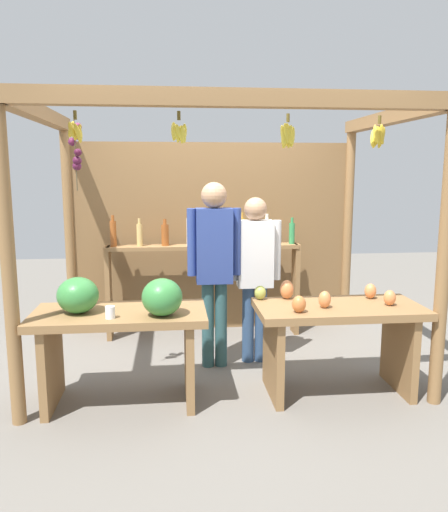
# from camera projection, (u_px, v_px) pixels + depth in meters

# --- Properties ---
(ground_plane) EXTENTS (12.00, 12.00, 0.00)m
(ground_plane) POSITION_uv_depth(u_px,v_px,m) (222.00, 361.00, 4.75)
(ground_plane) COLOR slate
(ground_plane) RESTS_ON ground
(market_stall) EXTENTS (3.23, 2.17, 2.32)m
(market_stall) POSITION_uv_depth(u_px,v_px,m) (217.00, 213.00, 4.98)
(market_stall) COLOR olive
(market_stall) RESTS_ON ground
(fruit_counter_left) EXTENTS (1.31, 0.64, 1.00)m
(fruit_counter_left) POSITION_uv_depth(u_px,v_px,m) (120.00, 324.00, 3.77)
(fruit_counter_left) COLOR olive
(fruit_counter_left) RESTS_ON ground
(fruit_counter_right) EXTENTS (1.31, 0.64, 0.89)m
(fruit_counter_right) POSITION_uv_depth(u_px,v_px,m) (336.00, 327.00, 4.00)
(fruit_counter_right) COLOR olive
(fruit_counter_right) RESTS_ON ground
(bottle_shelf_unit) EXTENTS (2.07, 0.22, 1.35)m
(bottle_shelf_unit) POSITION_uv_depth(u_px,v_px,m) (205.00, 262.00, 5.36)
(bottle_shelf_unit) COLOR olive
(bottle_shelf_unit) RESTS_ON ground
(vendor_man) EXTENTS (0.48, 0.23, 1.68)m
(vendor_man) POSITION_uv_depth(u_px,v_px,m) (214.00, 257.00, 4.47)
(vendor_man) COLOR #2E565A
(vendor_man) RESTS_ON ground
(vendor_woman) EXTENTS (0.48, 0.21, 1.54)m
(vendor_woman) POSITION_uv_depth(u_px,v_px,m) (255.00, 265.00, 4.61)
(vendor_woman) COLOR #314C72
(vendor_woman) RESTS_ON ground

